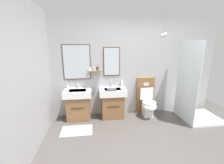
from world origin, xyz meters
TOP-DOWN VIEW (x-y plane):
  - ground_plane at (0.00, 0.00)m, footprint 5.65×4.90m
  - wall_back at (-0.02, 1.79)m, footprint 4.45×0.62m
  - wall_left at (-2.16, 0.00)m, footprint 0.12×3.70m
  - bath_mat at (-1.46, 0.95)m, footprint 0.68×0.44m
  - vanity_sink_left at (-1.46, 1.53)m, footprint 0.67×0.47m
  - tap_on_left_sink at (-1.46, 1.70)m, footprint 0.03×0.13m
  - vanity_sink_right at (-0.59, 1.53)m, footprint 0.67×0.47m
  - tap_on_right_sink at (-0.59, 1.70)m, footprint 0.03×0.13m
  - toilet at (0.34, 1.53)m, footprint 0.48×0.62m
  - toothbrush_cup at (-1.72, 1.69)m, footprint 0.07×0.07m
  - soap_dispenser at (-0.32, 1.70)m, footprint 0.06×0.06m
  - folded_hand_towel at (-0.63, 1.40)m, footprint 0.22×0.16m
  - shower_tray at (1.44, 1.15)m, footprint 0.94×0.85m

SIDE VIEW (x-z plane):
  - ground_plane at x=0.00m, z-range -0.10..0.00m
  - bath_mat at x=-1.46m, z-range 0.00..0.01m
  - toilet at x=0.34m, z-range -0.12..0.88m
  - shower_tray at x=1.44m, z-range -0.56..1.39m
  - vanity_sink_left at x=-1.46m, z-range 0.03..0.80m
  - vanity_sink_right at x=-0.59m, z-range 0.03..0.80m
  - folded_hand_towel at x=-0.63m, z-range 0.77..0.81m
  - toothbrush_cup at x=-1.72m, z-range 0.72..0.92m
  - tap_on_left_sink at x=-1.46m, z-range 0.78..0.90m
  - tap_on_right_sink at x=-0.59m, z-range 0.78..0.90m
  - soap_dispenser at x=-0.32m, z-range 0.75..0.96m
  - wall_left at x=-2.16m, z-range 0.00..2.60m
  - wall_back at x=-0.02m, z-range 0.00..2.60m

